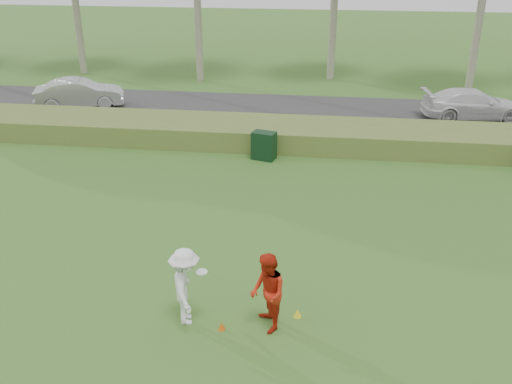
# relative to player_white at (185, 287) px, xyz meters

# --- Properties ---
(ground) EXTENTS (120.00, 120.00, 0.00)m
(ground) POSITION_rel_player_white_xyz_m (1.02, 0.68, -0.96)
(ground) COLOR #2F5E1F
(ground) RESTS_ON ground
(reed_strip) EXTENTS (80.00, 3.00, 0.90)m
(reed_strip) POSITION_rel_player_white_xyz_m (1.02, 12.68, -0.51)
(reed_strip) COLOR #516829
(reed_strip) RESTS_ON ground
(park_road) EXTENTS (80.00, 6.00, 0.06)m
(park_road) POSITION_rel_player_white_xyz_m (1.02, 17.68, -0.93)
(park_road) COLOR #2D2D2D
(park_road) RESTS_ON ground
(player_white) EXTENTS (1.05, 1.39, 1.92)m
(player_white) POSITION_rel_player_white_xyz_m (0.00, 0.00, 0.00)
(player_white) COLOR white
(player_white) RESTS_ON ground
(player_red) EXTENTS (1.03, 1.14, 1.92)m
(player_red) POSITION_rel_player_white_xyz_m (1.91, -0.01, 0.00)
(player_red) COLOR red
(player_red) RESTS_ON ground
(cone_orange) EXTENTS (0.17, 0.17, 0.19)m
(cone_orange) POSITION_rel_player_white_xyz_m (0.87, -0.22, -0.87)
(cone_orange) COLOR #D7540B
(cone_orange) RESTS_ON ground
(cone_yellow) EXTENTS (0.19, 0.19, 0.21)m
(cone_yellow) POSITION_rel_player_white_xyz_m (2.58, 0.50, -0.86)
(cone_yellow) COLOR yellow
(cone_yellow) RESTS_ON ground
(utility_cabinet) EXTENTS (1.03, 0.80, 1.14)m
(utility_cabinet) POSITION_rel_player_white_xyz_m (0.54, 10.77, -0.39)
(utility_cabinet) COLOR black
(utility_cabinet) RESTS_ON ground
(car_mid) EXTENTS (4.71, 2.94, 1.46)m
(car_mid) POSITION_rel_player_white_xyz_m (-9.84, 16.84, -0.17)
(car_mid) COLOR silver
(car_mid) RESTS_ON park_road
(car_right) EXTENTS (5.10, 2.61, 1.42)m
(car_right) POSITION_rel_player_white_xyz_m (10.01, 17.47, -0.19)
(car_right) COLOR silver
(car_right) RESTS_ON park_road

